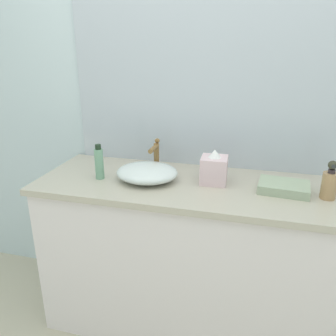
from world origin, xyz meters
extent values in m
cube|color=silver|center=(0.00, 0.73, 1.30)|extent=(6.00, 0.06, 2.60)
cube|color=white|center=(-0.06, 0.39, 0.43)|extent=(1.57, 0.56, 0.87)
cube|color=#B7AE99|center=(-0.06, 0.39, 0.88)|extent=(1.61, 0.60, 0.03)
cube|color=#B2BCC6|center=(-0.06, 0.69, 1.48)|extent=(1.51, 0.01, 1.16)
ellipsoid|color=silver|center=(-0.29, 0.37, 0.94)|extent=(0.33, 0.29, 0.08)
cylinder|color=brown|center=(-0.29, 0.55, 0.98)|extent=(0.03, 0.03, 0.15)
cylinder|color=brown|center=(-0.29, 0.49, 1.04)|extent=(0.03, 0.11, 0.03)
sphere|color=brown|center=(-0.29, 0.57, 1.06)|extent=(0.03, 0.03, 0.03)
cylinder|color=tan|center=(0.60, 0.37, 0.96)|extent=(0.07, 0.07, 0.13)
cylinder|color=#31292D|center=(0.60, 0.37, 1.03)|extent=(0.03, 0.03, 0.02)
sphere|color=#323322|center=(0.60, 0.37, 1.06)|extent=(0.04, 0.04, 0.04)
cylinder|color=#2B3030|center=(0.60, 0.36, 1.06)|extent=(0.02, 0.02, 0.02)
cylinder|color=#70A281|center=(-0.54, 0.33, 0.98)|extent=(0.05, 0.05, 0.16)
cylinder|color=black|center=(-0.54, 0.33, 1.08)|extent=(0.03, 0.03, 0.03)
cube|color=beige|center=(0.06, 0.43, 0.97)|extent=(0.14, 0.14, 0.14)
cone|color=white|center=(0.06, 0.43, 1.06)|extent=(0.07, 0.07, 0.04)
cube|color=#9DAE8F|center=(0.40, 0.40, 0.92)|extent=(0.25, 0.19, 0.04)
camera|label=1|loc=(0.25, -1.23, 1.58)|focal=36.51mm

